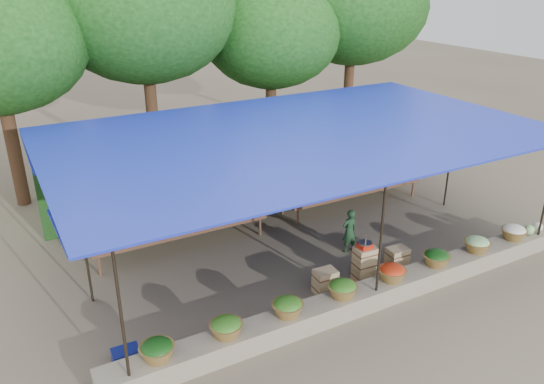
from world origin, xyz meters
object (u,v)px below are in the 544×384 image
weighing_scale (365,245)px  blue_crate_back (126,356)px  blue_crate_front (173,359)px  crate_counter (363,267)px  vendor_seated (349,231)px

weighing_scale → blue_crate_back: (-5.09, -0.15, -0.71)m
blue_crate_front → weighing_scale: bearing=1.4°
crate_counter → weighing_scale: 0.53m
vendor_seated → blue_crate_back: vendor_seated is taller
blue_crate_front → vendor_seated: bearing=13.4°
weighing_scale → blue_crate_front: bearing=-172.5°
weighing_scale → vendor_seated: bearing=67.9°
weighing_scale → vendor_seated: 1.28m
blue_crate_front → blue_crate_back: size_ratio=0.97×
vendor_seated → blue_crate_back: (-5.56, -1.30, -0.40)m
weighing_scale → blue_crate_back: bearing=-178.3°
vendor_seated → blue_crate_back: size_ratio=2.39×
vendor_seated → blue_crate_front: (-4.88, -1.73, -0.40)m
blue_crate_front → crate_counter: bearing=1.4°
vendor_seated → crate_counter: bearing=67.4°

